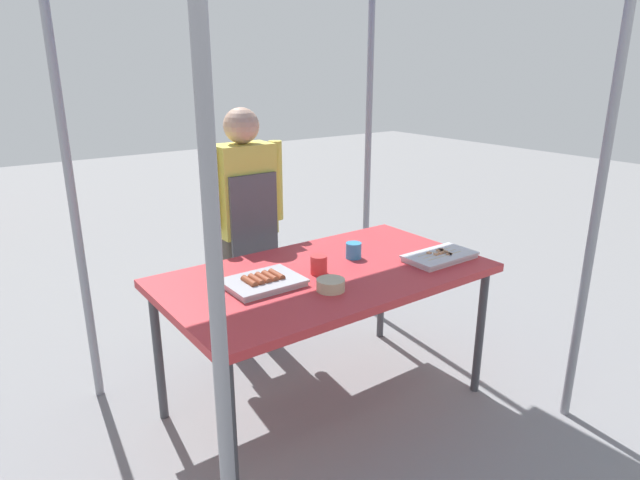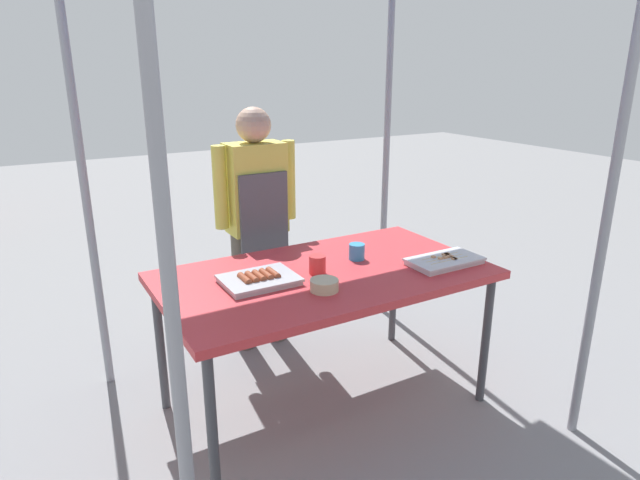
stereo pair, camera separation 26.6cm
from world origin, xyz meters
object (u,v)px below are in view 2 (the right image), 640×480
object	(u,v)px
drink_cup_by_wok	(317,264)
vendor_woman	(257,212)
stall_table	(325,282)
drink_cup_near_edge	(357,252)
tray_meat_skewers	(445,261)
condiment_bowl	(324,285)
tray_grilled_sausages	(259,279)

from	to	relation	value
drink_cup_by_wok	vendor_woman	distance (m)	0.78
drink_cup_by_wok	stall_table	bearing A→B (deg)	-5.37
drink_cup_near_edge	drink_cup_by_wok	world-z (taller)	drink_cup_by_wok
tray_meat_skewers	stall_table	bearing A→B (deg)	160.09
drink_cup_by_wok	vendor_woman	xyz separation A→B (m)	(0.03, 0.78, 0.08)
tray_meat_skewers	condiment_bowl	size ratio (longest dim) A/B	2.91
tray_meat_skewers	drink_cup_near_edge	distance (m)	0.45
drink_cup_near_edge	vendor_woman	xyz separation A→B (m)	(-0.25, 0.71, 0.08)
stall_table	tray_grilled_sausages	bearing A→B (deg)	175.87
drink_cup_by_wok	vendor_woman	world-z (taller)	vendor_woman
tray_grilled_sausages	tray_meat_skewers	distance (m)	0.95
tray_meat_skewers	drink_cup_by_wok	distance (m)	0.66
vendor_woman	stall_table	bearing A→B (deg)	91.24
condiment_bowl	drink_cup_near_edge	size ratio (longest dim) A/B	1.55
tray_meat_skewers	drink_cup_near_edge	size ratio (longest dim) A/B	4.53
tray_grilled_sausages	vendor_woman	world-z (taller)	vendor_woman
tray_meat_skewers	vendor_woman	size ratio (longest dim) A/B	0.25
condiment_bowl	drink_cup_by_wok	world-z (taller)	drink_cup_by_wok
condiment_bowl	drink_cup_by_wok	distance (m)	0.22
drink_cup_by_wok	vendor_woman	bearing A→B (deg)	88.02
stall_table	drink_cup_by_wok	bearing A→B (deg)	174.63
drink_cup_near_edge	drink_cup_by_wok	size ratio (longest dim) A/B	0.92
drink_cup_near_edge	stall_table	bearing A→B (deg)	-162.54
condiment_bowl	drink_cup_near_edge	bearing A→B (deg)	37.44
tray_meat_skewers	drink_cup_near_edge	bearing A→B (deg)	140.63
condiment_bowl	drink_cup_by_wok	size ratio (longest dim) A/B	1.42
tray_meat_skewers	condiment_bowl	world-z (taller)	condiment_bowl
drink_cup_by_wok	tray_meat_skewers	bearing A→B (deg)	-18.96
stall_table	drink_cup_near_edge	xyz separation A→B (m)	(0.24, 0.07, 0.09)
vendor_woman	tray_grilled_sausages	bearing A→B (deg)	66.74
condiment_bowl	vendor_woman	distance (m)	0.99
condiment_bowl	vendor_woman	xyz separation A→B (m)	(0.11, 0.98, 0.10)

